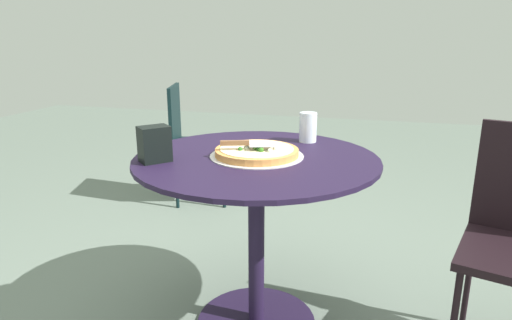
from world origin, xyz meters
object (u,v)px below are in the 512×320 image
(patio_table, at_px, (256,204))
(pizza_server, at_px, (248,144))
(pizza_on_tray, at_px, (256,152))
(napkin_dispenser, at_px, (154,144))
(drinking_cup, at_px, (308,127))
(patio_chair_near, at_px, (191,135))

(patio_table, height_order, pizza_server, pizza_server)
(pizza_on_tray, bearing_deg, patio_table, 117.12)
(pizza_server, xyz_separation_m, napkin_dispenser, (0.32, 0.14, 0.01))
(pizza_on_tray, relative_size, napkin_dispenser, 2.74)
(drinking_cup, bearing_deg, pizza_on_tray, 62.40)
(patio_chair_near, bearing_deg, patio_table, 122.96)
(pizza_server, relative_size, drinking_cup, 1.66)
(patio_table, relative_size, drinking_cup, 7.32)
(pizza_server, distance_m, patio_chair_near, 1.60)
(patio_table, distance_m, pizza_server, 0.25)
(patio_table, xyz_separation_m, drinking_cup, (-0.15, -0.30, 0.26))
(pizza_server, bearing_deg, drinking_cup, -119.24)
(pizza_on_tray, bearing_deg, pizza_server, 45.46)
(patio_chair_near, bearing_deg, pizza_server, 121.70)
(drinking_cup, xyz_separation_m, patio_chair_near, (1.01, -1.02, -0.31))
(pizza_on_tray, height_order, napkin_dispenser, napkin_dispenser)
(pizza_on_tray, xyz_separation_m, drinking_cup, (-0.15, -0.30, 0.05))
(pizza_server, distance_m, napkin_dispenser, 0.35)
(patio_table, bearing_deg, pizza_server, 35.39)
(napkin_dispenser, bearing_deg, drinking_cup, -4.52)
(napkin_dispenser, bearing_deg, patio_table, -22.33)
(pizza_server, distance_m, drinking_cup, 0.37)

